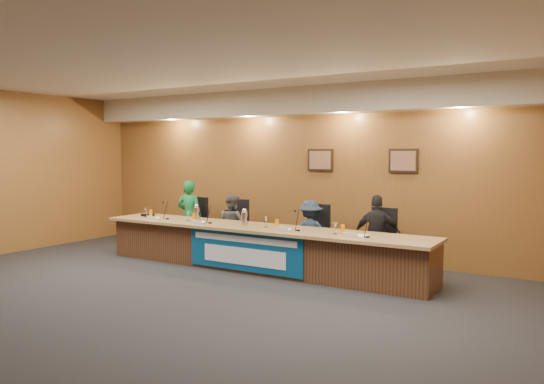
{
  "coord_description": "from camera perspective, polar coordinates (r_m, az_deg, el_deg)",
  "views": [
    {
      "loc": [
        4.87,
        -5.07,
        2.01
      ],
      "look_at": [
        0.26,
        2.43,
        1.34
      ],
      "focal_mm": 35.0,
      "sensor_mm": 36.0,
      "label": 1
    }
  ],
  "objects": [
    {
      "name": "office_chair_d",
      "position": [
        8.93,
        11.47,
        -5.58
      ],
      "size": [
        0.51,
        0.51,
        0.08
      ],
      "primitive_type": "cube",
      "rotation": [
        0.0,
        0.0,
        -0.06
      ],
      "color": "black",
      "rests_on": "floor"
    },
    {
      "name": "office_chair_b",
      "position": [
        10.28,
        -3.96,
        -4.2
      ],
      "size": [
        0.61,
        0.61,
        0.08
      ],
      "primitive_type": "cube",
      "rotation": [
        0.0,
        0.0,
        0.32
      ],
      "color": "black",
      "rests_on": "floor"
    },
    {
      "name": "wall_photo_right",
      "position": [
        9.48,
        13.95,
        3.28
      ],
      "size": [
        0.52,
        0.04,
        0.42
      ],
      "primitive_type": "cube",
      "color": "black",
      "rests_on": "wall_back"
    },
    {
      "name": "panelist_a",
      "position": [
        10.81,
        -8.87,
        -2.54
      ],
      "size": [
        0.59,
        0.47,
        1.43
      ],
      "primitive_type": "imported",
      "rotation": [
        0.0,
        0.0,
        3.4
      ],
      "color": "#0F612E",
      "rests_on": "floor"
    },
    {
      "name": "juice_glass_c",
      "position": [
        8.71,
        0.53,
        -3.44
      ],
      "size": [
        0.06,
        0.06,
        0.15
      ],
      "primitive_type": "cylinder",
      "color": "orange",
      "rests_on": "dais_top"
    },
    {
      "name": "banner_text_upper",
      "position": [
        8.67,
        -3.1,
        -5.12
      ],
      "size": [
        2.0,
        0.01,
        0.1
      ],
      "primitive_type": "cube",
      "color": "silver",
      "rests_on": "banner"
    },
    {
      "name": "panelist_b",
      "position": [
        10.18,
        -4.29,
        -3.6
      ],
      "size": [
        0.69,
        0.61,
        1.2
      ],
      "primitive_type": "imported",
      "rotation": [
        0.0,
        0.0,
        2.84
      ],
      "color": "#494B4E",
      "rests_on": "floor"
    },
    {
      "name": "banner",
      "position": [
        8.72,
        -3.04,
        -6.4
      ],
      "size": [
        2.2,
        0.02,
        0.65
      ],
      "primitive_type": "cube",
      "color": "navy",
      "rests_on": "dais_body"
    },
    {
      "name": "microphone_b",
      "position": [
        9.38,
        -6.67,
        -3.31
      ],
      "size": [
        0.07,
        0.07,
        0.02
      ],
      "primitive_type": "cylinder",
      "color": "black",
      "rests_on": "dais_top"
    },
    {
      "name": "water_glass_a",
      "position": [
        10.47,
        -13.37,
        -2.16
      ],
      "size": [
        0.08,
        0.08,
        0.18
      ],
      "primitive_type": "cylinder",
      "color": "silver",
      "rests_on": "dais_top"
    },
    {
      "name": "nameplate_d",
      "position": [
        7.87,
        8.44,
        -4.55
      ],
      "size": [
        0.24,
        0.08,
        0.1
      ],
      "primitive_type": "cube",
      "rotation": [
        0.31,
        0.0,
        0.0
      ],
      "color": "white",
      "rests_on": "dais_top"
    },
    {
      "name": "soffit",
      "position": [
        10.11,
        2.66,
        9.7
      ],
      "size": [
        10.0,
        0.5,
        0.5
      ],
      "primitive_type": "cube",
      "color": "beige",
      "rests_on": "wall_back"
    },
    {
      "name": "office_chair_a",
      "position": [
        10.92,
        -8.51,
        -3.73
      ],
      "size": [
        0.48,
        0.48,
        0.08
      ],
      "primitive_type": "cube",
      "rotation": [
        0.0,
        0.0,
        -0.0
      ],
      "color": "black",
      "rests_on": "floor"
    },
    {
      "name": "ceiling",
      "position": [
        7.13,
        -12.51,
        13.89
      ],
      "size": [
        10.0,
        8.0,
        0.04
      ],
      "primitive_type": "cube",
      "color": "silver",
      "rests_on": "wall_back"
    },
    {
      "name": "juice_glass_a",
      "position": [
        10.42,
        -12.9,
        -2.27
      ],
      "size": [
        0.06,
        0.06,
        0.15
      ],
      "primitive_type": "cylinder",
      "color": "orange",
      "rests_on": "dais_top"
    },
    {
      "name": "office_chair_c",
      "position": [
        9.41,
        4.4,
        -4.99
      ],
      "size": [
        0.53,
        0.53,
        0.08
      ],
      "primitive_type": "cube",
      "rotation": [
        0.0,
        0.0,
        -0.11
      ],
      "color": "black",
      "rests_on": "floor"
    },
    {
      "name": "dais_top",
      "position": [
        8.96,
        -1.73,
        -3.87
      ],
      "size": [
        6.1,
        0.95,
        0.05
      ],
      "primitive_type": "cube",
      "color": "#947147",
      "rests_on": "dais_body"
    },
    {
      "name": "nameplate_b",
      "position": [
        9.35,
        -8.08,
        -3.14
      ],
      "size": [
        0.24,
        0.08,
        0.1
      ],
      "primitive_type": "cube",
      "rotation": [
        0.31,
        0.0,
        0.0
      ],
      "color": "white",
      "rests_on": "dais_top"
    },
    {
      "name": "microphone_a",
      "position": [
        10.06,
        -11.21,
        -2.85
      ],
      "size": [
        0.07,
        0.07,
        0.02
      ],
      "primitive_type": "cylinder",
      "color": "black",
      "rests_on": "dais_top"
    },
    {
      "name": "banner_text_lower",
      "position": [
        8.73,
        -3.09,
        -6.93
      ],
      "size": [
        1.6,
        0.01,
        0.28
      ],
      "primitive_type": "cube",
      "color": "silver",
      "rests_on": "banner"
    },
    {
      "name": "speakerphone",
      "position": [
        10.6,
        -13.1,
        -2.43
      ],
      "size": [
        0.32,
        0.32,
        0.05
      ],
      "primitive_type": "cylinder",
      "color": "black",
      "rests_on": "dais_top"
    },
    {
      "name": "water_glass_d",
      "position": [
        8.15,
        6.79,
        -3.9
      ],
      "size": [
        0.08,
        0.08,
        0.18
      ],
      "primitive_type": "cylinder",
      "color": "silver",
      "rests_on": "dais_top"
    },
    {
      "name": "wall_photo_left",
      "position": [
        10.08,
        5.24,
        3.45
      ],
      "size": [
        0.52,
        0.04,
        0.42
      ],
      "primitive_type": "cube",
      "color": "black",
      "rests_on": "wall_back"
    },
    {
      "name": "panelist_d",
      "position": [
        8.81,
        11.26,
        -4.57
      ],
      "size": [
        0.83,
        0.56,
        1.31
      ],
      "primitive_type": "imported",
      "rotation": [
        0.0,
        0.0,
        3.49
      ],
      "color": "black",
      "rests_on": "floor"
    },
    {
      "name": "wall_back",
      "position": [
        10.3,
        3.31,
        2.08
      ],
      "size": [
        10.0,
        0.04,
        3.2
      ],
      "primitive_type": "cube",
      "color": "brown",
      "rests_on": "floor"
    },
    {
      "name": "water_glass_b",
      "position": [
        9.74,
        -9.0,
        -2.58
      ],
      "size": [
        0.08,
        0.08,
        0.18
      ],
      "primitive_type": "cylinder",
      "color": "silver",
      "rests_on": "dais_top"
    },
    {
      "name": "carafe_left",
      "position": [
        9.81,
        -8.1,
        -2.34
      ],
      "size": [
        0.12,
        0.12,
        0.24
      ],
      "primitive_type": "cylinder",
      "color": "silver",
      "rests_on": "dais_top"
    },
    {
      "name": "floor",
      "position": [
        7.31,
        -12.09,
        -11.69
      ],
      "size": [
        10.0,
        10.0,
        0.0
      ],
      "primitive_type": "plane",
      "color": "black",
      "rests_on": "ground"
    },
    {
      "name": "paper_stack",
      "position": [
        8.06,
        9.47,
        -4.65
      ],
      "size": [
        0.26,
        0.33,
        0.01
      ],
      "primitive_type": "cube",
      "rotation": [
        0.0,
        0.0,
        0.14
      ],
      "color": "white",
      "rests_on": "dais_top"
    },
    {
      "name": "carafe_mid",
      "position": [
        9.06,
        -2.97,
        -2.89
      ],
      "size": [
        0.12,
        0.12,
        0.23
      ],
      "primitive_type": "cylinder",
      "color": "silver",
      "rests_on": "dais_top"
    },
    {
      "name": "nameplate_c",
      "position": [
        8.37,
        1.09,
        -3.97
      ],
      "size": [
        0.24,
        0.08,
        0.1
      ],
      "primitive_type": "cube",
      "rotation": [
        0.31,
        0.0,
        0.0
      ],
      "color": "white",
      "rests_on": "dais_top"
    },
    {
      "name": "dais_body",
      "position": [
        9.06,
        -1.55,
        -6.18
      ],
      "size": [
        6.0,
        0.8,
        0.7
      ],
      "primitive_type": "cube",
      "color": "#4A2B19",
      "rests_on": "floor"
    },
    {
      "name": "nameplate_a",
      "position": [
        10.05,
        -12.81,
        -2.68
      ],
      "size": [
        0.24,
        0.08,
        0.1
      ],
      "primitive_type": "cube",
      "rotation": [
        0.31,
        0.0,
        0.0
      ],
      "color": "white",
      "rests_on": "dais_top"
    },
    {
      "name": "juice_glass_d",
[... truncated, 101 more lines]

